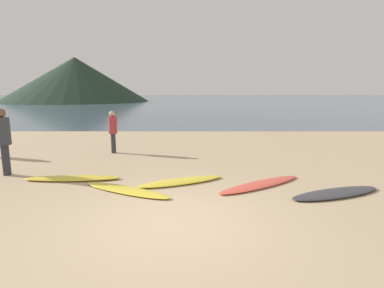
{
  "coord_description": "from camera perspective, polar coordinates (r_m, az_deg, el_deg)",
  "views": [
    {
      "loc": [
        0.34,
        -5.06,
        2.33
      ],
      "look_at": [
        0.37,
        4.55,
        0.6
      ],
      "focal_mm": 28.81,
      "sensor_mm": 36.0,
      "label": 1
    }
  ],
  "objects": [
    {
      "name": "ground_plane",
      "position": [
        15.26,
        -1.47,
        1.03
      ],
      "size": [
        120.0,
        120.0,
        0.2
      ],
      "primitive_type": "cube",
      "color": "tan",
      "rests_on": "ground"
    },
    {
      "name": "ocean_water",
      "position": [
        66.96,
        -0.5,
        8.2
      ],
      "size": [
        140.0,
        100.0,
        0.01
      ],
      "primitive_type": "cube",
      "color": "#475B6B",
      "rests_on": "ground"
    },
    {
      "name": "headland_hill",
      "position": [
        61.97,
        -20.94,
        11.1
      ],
      "size": [
        26.5,
        26.5,
        8.03
      ],
      "primitive_type": "cone",
      "color": "#1E3323",
      "rests_on": "ground"
    },
    {
      "name": "surfboard_2",
      "position": [
        8.6,
        -21.45,
        -5.93
      ],
      "size": [
        2.47,
        0.59,
        0.09
      ],
      "primitive_type": "ellipsoid",
      "rotation": [
        0.0,
        0.0,
        0.04
      ],
      "color": "yellow",
      "rests_on": "ground"
    },
    {
      "name": "surfboard_3",
      "position": [
        7.31,
        -12.28,
        -8.34
      ],
      "size": [
        2.33,
        1.54,
        0.07
      ],
      "primitive_type": "ellipsoid",
      "rotation": [
        0.0,
        0.0,
        -0.49
      ],
      "color": "yellow",
      "rests_on": "ground"
    },
    {
      "name": "surfboard_4",
      "position": [
        7.78,
        -2.32,
        -6.93
      ],
      "size": [
        2.29,
        1.43,
        0.08
      ],
      "primitive_type": "ellipsoid",
      "rotation": [
        0.0,
        0.0,
        0.42
      ],
      "color": "yellow",
      "rests_on": "ground"
    },
    {
      "name": "surfboard_5",
      "position": [
        7.74,
        12.36,
        -7.29
      ],
      "size": [
        2.42,
        1.85,
        0.07
      ],
      "primitive_type": "ellipsoid",
      "rotation": [
        0.0,
        0.0,
        0.59
      ],
      "color": "#D84C38",
      "rests_on": "ground"
    },
    {
      "name": "surfboard_6",
      "position": [
        7.65,
        24.92,
        -8.21
      ],
      "size": [
        2.41,
        1.39,
        0.07
      ],
      "primitive_type": "ellipsoid",
      "rotation": [
        0.0,
        0.0,
        0.36
      ],
      "color": "#333338",
      "rests_on": "ground"
    },
    {
      "name": "person_0",
      "position": [
        9.68,
        -31.75,
        1.2
      ],
      "size": [
        0.37,
        0.37,
        1.82
      ],
      "rotation": [
        0.0,
        0.0,
        4.58
      ],
      "color": "#2D2D38",
      "rests_on": "ground"
    },
    {
      "name": "person_2",
      "position": [
        11.56,
        -14.67,
        2.83
      ],
      "size": [
        0.31,
        0.31,
        1.55
      ],
      "rotation": [
        0.0,
        0.0,
        6.07
      ],
      "color": "#2D2D38",
      "rests_on": "ground"
    }
  ]
}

